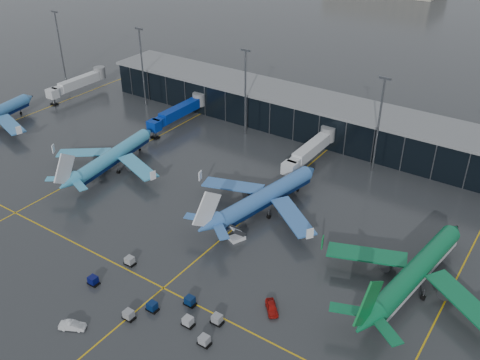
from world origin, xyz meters
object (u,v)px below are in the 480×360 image
Objects in this scene: airliner_aer_lingus at (419,260)px; service_van_white at (72,326)px; baggage_carts at (161,305)px; mobile_airstair at (237,236)px; airliner_arkefly at (112,148)px; service_van_red at (272,308)px; airliner_klm_near at (266,188)px.

service_van_white is at bearing -128.37° from airliner_aer_lingus.
mobile_airstair is at bearing 90.92° from baggage_carts.
airliner_arkefly is at bearing -165.99° from mobile_airstair.
mobile_airstair is at bearing -162.19° from airliner_aer_lingus.
airliner_aer_lingus is 9.09× the size of service_van_red.
airliner_aer_lingus is 28.42m from service_van_red.
service_van_white is (-9.20, -12.43, -0.01)m from baggage_carts.
mobile_airstair is (-0.39, 24.51, 0.01)m from baggage_carts.
airliner_aer_lingus is 37.04m from mobile_airstair.
baggage_carts is at bearing -77.57° from airliner_klm_near.
service_van_red is at bearing -125.05° from airliner_aer_lingus.
airliner_klm_near is (43.45, 5.39, 0.30)m from airliner_arkefly.
mobile_airstair is 22.14m from service_van_red.
airliner_arkefly is at bearing 118.38° from service_van_red.
airliner_aer_lingus is at bearing 0.54° from airliner_klm_near.
service_van_white is (-44.83, -43.50, -5.62)m from airliner_aer_lingus.
mobile_airstair is at bearing -42.06° from service_van_white.
airliner_arkefly is 0.95× the size of airliner_klm_near.
service_van_red is 34.68m from service_van_white.
service_van_red is at bearing -45.71° from airliner_klm_near.
mobile_airstair reaches higher than service_van_white.
mobile_airstair is (-36.02, -6.56, -5.60)m from airliner_aer_lingus.
airliner_klm_near is 50.83m from service_van_white.
baggage_carts is at bearing -65.16° from service_van_white.
airliner_klm_near is 37.90m from baggage_carts.
airliner_klm_near is 37.50m from airliner_aer_lingus.
service_van_red is at bearing 32.12° from baggage_carts.
airliner_arkefly reaches higher than service_van_red.
airliner_arkefly is at bearing 9.96° from service_van_white.
airliner_aer_lingus reaches higher than baggage_carts.
airliner_arkefly is 8.31× the size of service_van_white.
airliner_klm_near is at bearing 92.01° from baggage_carts.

